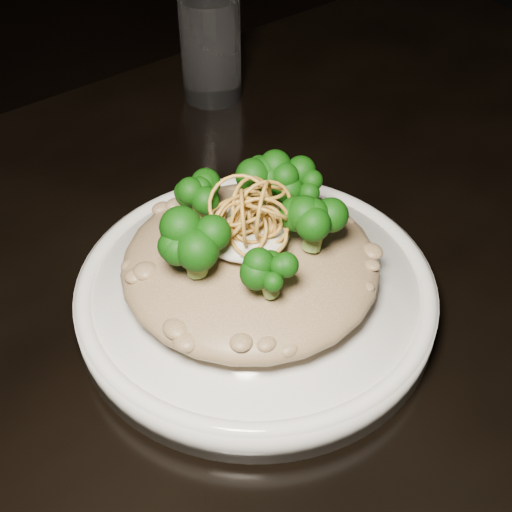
{
  "coord_description": "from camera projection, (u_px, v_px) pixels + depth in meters",
  "views": [
    {
      "loc": [
        -0.27,
        -0.28,
        1.15
      ],
      "look_at": [
        -0.05,
        0.02,
        0.81
      ],
      "focal_mm": 50.0,
      "sensor_mm": 36.0,
      "label": 1
    }
  ],
  "objects": [
    {
      "name": "table",
      "position": [
        310.0,
        361.0,
        0.61
      ],
      "size": [
        1.1,
        0.8,
        0.75
      ],
      "color": "black",
      "rests_on": "ground"
    },
    {
      "name": "drinking_glass",
      "position": [
        211.0,
        48.0,
        0.74
      ],
      "size": [
        0.08,
        0.08,
        0.11
      ],
      "primitive_type": "cylinder",
      "rotation": [
        0.0,
        0.0,
        0.39
      ],
      "color": "white",
      "rests_on": "table"
    },
    {
      "name": "plate",
      "position": [
        256.0,
        297.0,
        0.53
      ],
      "size": [
        0.27,
        0.27,
        0.03
      ],
      "primitive_type": "cylinder",
      "color": "white",
      "rests_on": "table"
    },
    {
      "name": "cheese",
      "position": [
        246.0,
        232.0,
        0.49
      ],
      "size": [
        0.06,
        0.06,
        0.02
      ],
      "primitive_type": "ellipsoid",
      "color": "silver",
      "rests_on": "risotto"
    },
    {
      "name": "broccoli",
      "position": [
        257.0,
        218.0,
        0.48
      ],
      "size": [
        0.12,
        0.12,
        0.05
      ],
      "primitive_type": null,
      "color": "black",
      "rests_on": "risotto"
    },
    {
      "name": "shallots",
      "position": [
        252.0,
        206.0,
        0.47
      ],
      "size": [
        0.06,
        0.06,
        0.04
      ],
      "primitive_type": null,
      "color": "brown",
      "rests_on": "cheese"
    },
    {
      "name": "risotto",
      "position": [
        250.0,
        264.0,
        0.51
      ],
      "size": [
        0.18,
        0.18,
        0.04
      ],
      "primitive_type": "ellipsoid",
      "color": "brown",
      "rests_on": "plate"
    }
  ]
}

